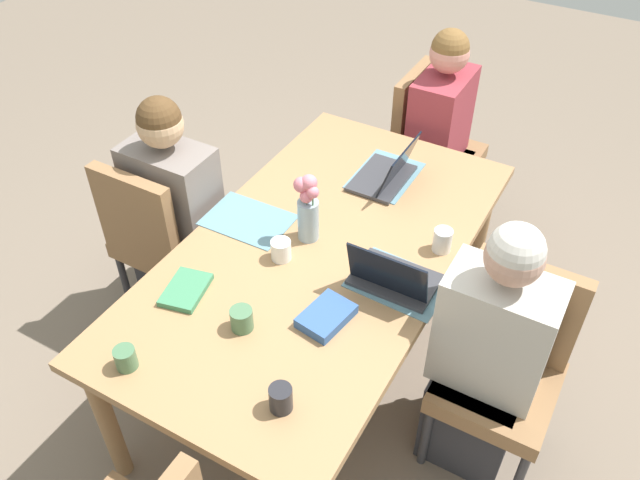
% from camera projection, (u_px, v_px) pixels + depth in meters
% --- Properties ---
extents(ground_plane, '(10.00, 10.00, 0.00)m').
position_uv_depth(ground_plane, '(320.00, 363.00, 3.12)').
color(ground_plane, '#756656').
extents(dining_table, '(1.91, 1.04, 0.73)m').
position_uv_depth(dining_table, '(320.00, 263.00, 2.68)').
color(dining_table, '#9E754C').
rests_on(dining_table, ground_plane).
extents(chair_head_right_left_near, '(0.44, 0.44, 0.90)m').
position_uv_depth(chair_head_right_left_near, '(428.00, 142.00, 3.67)').
color(chair_head_right_left_near, olive).
rests_on(chair_head_right_left_near, ground_plane).
extents(person_head_right_left_near, '(0.40, 0.36, 1.19)m').
position_uv_depth(person_head_right_left_near, '(437.00, 146.00, 3.58)').
color(person_head_right_left_near, '#2D2D33').
rests_on(person_head_right_left_near, ground_plane).
extents(chair_near_left_mid, '(0.44, 0.44, 0.90)m').
position_uv_depth(chair_near_left_mid, '(506.00, 359.00, 2.51)').
color(chair_near_left_mid, olive).
rests_on(chair_near_left_mid, ground_plane).
extents(person_near_left_mid, '(0.36, 0.40, 1.19)m').
position_uv_depth(person_near_left_mid, '(486.00, 362.00, 2.46)').
color(person_near_left_mid, '#2D2D33').
rests_on(person_near_left_mid, ground_plane).
extents(chair_far_left_far, '(0.44, 0.44, 0.90)m').
position_uv_depth(chair_far_left_far, '(159.00, 234.00, 3.07)').
color(chair_far_left_far, olive).
rests_on(chair_far_left_far, ground_plane).
extents(person_far_left_far, '(0.36, 0.40, 1.19)m').
position_uv_depth(person_far_left_far, '(179.00, 225.00, 3.08)').
color(person_far_left_far, '#2D2D33').
rests_on(person_far_left_far, ground_plane).
extents(flower_vase, '(0.09, 0.11, 0.30)m').
position_uv_depth(flower_vase, '(308.00, 208.00, 2.59)').
color(flower_vase, '#8EA8B7').
rests_on(flower_vase, dining_table).
extents(placemat_head_right_left_near, '(0.36, 0.26, 0.00)m').
position_uv_depth(placemat_head_right_left_near, '(385.00, 176.00, 3.02)').
color(placemat_head_right_left_near, slate).
rests_on(placemat_head_right_left_near, dining_table).
extents(placemat_near_left_mid, '(0.28, 0.37, 0.00)m').
position_uv_depth(placemat_near_left_mid, '(399.00, 283.00, 2.49)').
color(placemat_near_left_mid, slate).
rests_on(placemat_near_left_mid, dining_table).
extents(placemat_far_left_far, '(0.27, 0.36, 0.00)m').
position_uv_depth(placemat_far_left_far, '(248.00, 220.00, 2.77)').
color(placemat_far_left_far, slate).
rests_on(placemat_far_left_far, dining_table).
extents(laptop_near_left_mid, '(0.22, 0.32, 0.21)m').
position_uv_depth(laptop_near_left_mid, '(393.00, 277.00, 2.45)').
color(laptop_near_left_mid, '#38383D').
rests_on(laptop_near_left_mid, dining_table).
extents(laptop_head_right_left_near, '(0.32, 0.22, 0.21)m').
position_uv_depth(laptop_head_right_left_near, '(387.00, 174.00, 2.96)').
color(laptop_head_right_left_near, '#38383D').
rests_on(laptop_head_right_left_near, dining_table).
extents(coffee_mug_near_left, '(0.08, 0.08, 0.09)m').
position_uv_depth(coffee_mug_near_left, '(281.00, 250.00, 2.57)').
color(coffee_mug_near_left, white).
rests_on(coffee_mug_near_left, dining_table).
extents(coffee_mug_near_right, '(0.07, 0.07, 0.08)m').
position_uv_depth(coffee_mug_near_right, '(126.00, 358.00, 2.17)').
color(coffee_mug_near_right, '#47704C').
rests_on(coffee_mug_near_right, dining_table).
extents(coffee_mug_centre_left, '(0.08, 0.08, 0.10)m').
position_uv_depth(coffee_mug_centre_left, '(442.00, 240.00, 2.60)').
color(coffee_mug_centre_left, white).
rests_on(coffee_mug_centre_left, dining_table).
extents(coffee_mug_centre_right, '(0.08, 0.08, 0.09)m').
position_uv_depth(coffee_mug_centre_right, '(242.00, 319.00, 2.29)').
color(coffee_mug_centre_right, '#47704C').
rests_on(coffee_mug_centre_right, dining_table).
extents(coffee_mug_far_left, '(0.08, 0.08, 0.09)m').
position_uv_depth(coffee_mug_far_left, '(281.00, 398.00, 2.04)').
color(coffee_mug_far_left, '#232328').
rests_on(coffee_mug_far_left, dining_table).
extents(book_red_cover, '(0.23, 0.18, 0.02)m').
position_uv_depth(book_red_cover, '(186.00, 290.00, 2.45)').
color(book_red_cover, '#3D7F56').
rests_on(book_red_cover, dining_table).
extents(book_blue_cover, '(0.22, 0.17, 0.04)m').
position_uv_depth(book_blue_cover, '(326.00, 316.00, 2.34)').
color(book_blue_cover, '#335693').
rests_on(book_blue_cover, dining_table).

